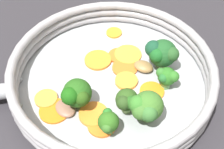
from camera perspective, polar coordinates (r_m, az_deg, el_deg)
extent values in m
plane|color=#282529|center=(0.51, 0.00, -2.02)|extent=(4.00, 4.00, 0.00)
cylinder|color=#939699|center=(0.51, 0.00, -1.58)|extent=(0.31, 0.31, 0.01)
torus|color=gray|center=(0.50, 0.00, -0.60)|extent=(0.32, 0.32, 0.01)
torus|color=gray|center=(0.49, 0.00, 0.50)|extent=(0.32, 0.32, 0.01)
torus|color=gray|center=(0.48, 0.00, 1.65)|extent=(0.32, 0.32, 0.01)
sphere|color=#8F939A|center=(0.52, -16.54, -0.92)|extent=(0.01, 0.01, 0.01)
sphere|color=#8F9996|center=(0.49, -16.58, -5.47)|extent=(0.01, 0.01, 0.01)
cylinder|color=orange|center=(0.46, -3.42, -7.26)|extent=(0.05, 0.05, 0.01)
cylinder|color=orange|center=(0.59, 0.37, 7.65)|extent=(0.03, 0.03, 0.00)
cylinder|color=orange|center=(0.50, 2.64, -1.19)|extent=(0.05, 0.05, 0.01)
cylinder|color=orange|center=(0.54, 1.21, 3.48)|extent=(0.05, 0.05, 0.00)
cylinder|color=orange|center=(0.47, -10.50, -6.55)|extent=(0.05, 0.05, 0.00)
cylinder|color=orange|center=(0.54, 2.95, 3.68)|extent=(0.06, 0.06, 0.00)
cylinder|color=orange|center=(0.49, 7.31, -3.08)|extent=(0.05, 0.05, 0.00)
cylinder|color=orange|center=(0.53, -2.59, 2.66)|extent=(0.05, 0.05, 0.00)
cylinder|color=orange|center=(0.49, -11.96, -4.33)|extent=(0.05, 0.05, 0.00)
cylinder|color=orange|center=(0.52, 2.36, 1.23)|extent=(0.04, 0.04, 0.00)
cylinder|color=orange|center=(0.45, -1.88, -9.17)|extent=(0.05, 0.05, 0.00)
cylinder|color=#5F8B44|center=(0.47, -6.14, -5.01)|extent=(0.01, 0.01, 0.02)
sphere|color=#215116|center=(0.45, -6.36, -3.37)|extent=(0.04, 0.04, 0.04)
sphere|color=#174F0F|center=(0.44, -7.71, -3.91)|extent=(0.03, 0.03, 0.03)
sphere|color=#244711|center=(0.44, -5.54, -4.24)|extent=(0.02, 0.02, 0.02)
cylinder|color=#6BA85C|center=(0.50, 9.78, -1.55)|extent=(0.02, 0.02, 0.02)
sphere|color=#25601C|center=(0.49, 10.02, -0.34)|extent=(0.03, 0.03, 0.03)
sphere|color=#2A6621|center=(0.48, 11.18, -0.37)|extent=(0.02, 0.02, 0.02)
sphere|color=#215C26|center=(0.48, 9.32, -0.67)|extent=(0.01, 0.01, 0.01)
sphere|color=#2B6424|center=(0.48, 8.92, 0.36)|extent=(0.02, 0.02, 0.02)
cylinder|color=olive|center=(0.52, 8.96, 2.15)|extent=(0.01, 0.01, 0.02)
sphere|color=#1B4A20|center=(0.51, 9.25, 3.86)|extent=(0.05, 0.05, 0.05)
sphere|color=#224A20|center=(0.50, 10.86, 3.67)|extent=(0.02, 0.02, 0.02)
sphere|color=#16501C|center=(0.50, 8.20, 3.50)|extent=(0.02, 0.02, 0.02)
sphere|color=#154028|center=(0.50, 7.56, 4.70)|extent=(0.03, 0.03, 0.03)
cylinder|color=#6E9747|center=(0.44, -0.64, -9.83)|extent=(0.01, 0.01, 0.02)
sphere|color=#295A19|center=(0.43, -0.66, -8.65)|extent=(0.03, 0.03, 0.03)
sphere|color=#316021|center=(0.42, -0.92, -9.70)|extent=(0.02, 0.02, 0.02)
sphere|color=#23621F|center=(0.43, -0.84, -7.07)|extent=(0.01, 0.01, 0.01)
cylinder|color=#6D9254|center=(0.45, 6.39, -7.33)|extent=(0.01, 0.01, 0.02)
sphere|color=#376724|center=(0.44, 6.63, -5.70)|extent=(0.04, 0.04, 0.04)
sphere|color=#306C24|center=(0.43, 4.74, -5.42)|extent=(0.03, 0.03, 0.03)
sphere|color=#376426|center=(0.43, 5.30, -6.64)|extent=(0.03, 0.03, 0.03)
sphere|color=#32642B|center=(0.42, 6.75, -7.03)|extent=(0.02, 0.02, 0.02)
cylinder|color=#85B05E|center=(0.46, 2.65, -5.91)|extent=(0.01, 0.01, 0.02)
sphere|color=#284818|center=(0.45, 2.73, -4.59)|extent=(0.03, 0.03, 0.03)
sphere|color=#264019|center=(0.44, 2.10, -5.17)|extent=(0.02, 0.02, 0.02)
sphere|color=#215019|center=(0.44, 3.54, -5.11)|extent=(0.02, 0.02, 0.02)
ellipsoid|color=olive|center=(0.52, 5.77, 1.46)|extent=(0.04, 0.04, 0.01)
ellipsoid|color=#835D49|center=(0.47, -8.54, -6.14)|extent=(0.04, 0.04, 0.01)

